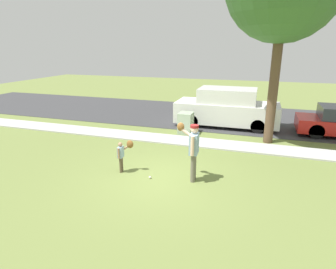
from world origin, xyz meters
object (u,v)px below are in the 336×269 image
person_child (123,152)px  baseball (150,177)px  person_adult (193,146)px  utility_cabinet (186,123)px  parked_van_white (227,108)px

person_child → baseball: 1.18m
person_adult → person_child: (-2.21, -0.08, -0.40)m
person_child → utility_cabinet: (0.80, 4.74, -0.19)m
person_adult → utility_cabinet: (-1.42, 4.66, -0.60)m
person_child → person_adult: bearing=-0.6°
person_adult → parked_van_white: size_ratio=0.35×
parked_van_white → utility_cabinet: bearing=-130.9°
person_adult → parked_van_white: (0.20, 6.53, -0.18)m
baseball → person_adult: bearing=13.2°
baseball → parked_van_white: 7.03m
person_child → utility_cabinet: 4.81m
person_child → baseball: person_child is taller
utility_cabinet → parked_van_white: parked_van_white is taller
baseball → person_child: bearing=167.7°
utility_cabinet → parked_van_white: size_ratio=0.19×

